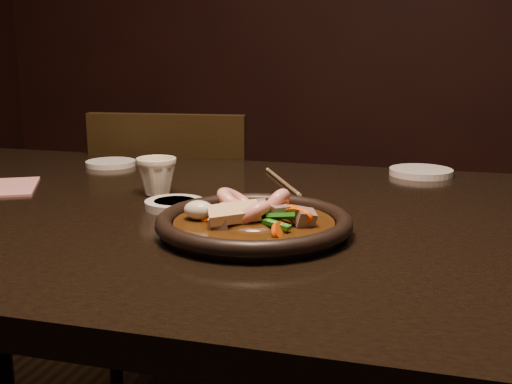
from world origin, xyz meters
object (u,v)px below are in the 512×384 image
(chair, at_px, (182,255))
(plate, at_px, (254,224))
(tea_cup, at_px, (157,175))
(table, at_px, (202,254))

(chair, relative_size, plate, 3.05)
(chair, height_order, tea_cup, chair)
(chair, xyz_separation_m, tea_cup, (0.16, -0.49, 0.32))
(plate, xyz_separation_m, tea_cup, (-0.23, 0.18, 0.02))
(table, distance_m, plate, 0.19)
(chair, relative_size, tea_cup, 11.85)
(table, bearing_deg, chair, 115.81)
(table, bearing_deg, plate, -42.53)
(table, relative_size, tea_cup, 22.26)
(plate, bearing_deg, table, 137.47)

